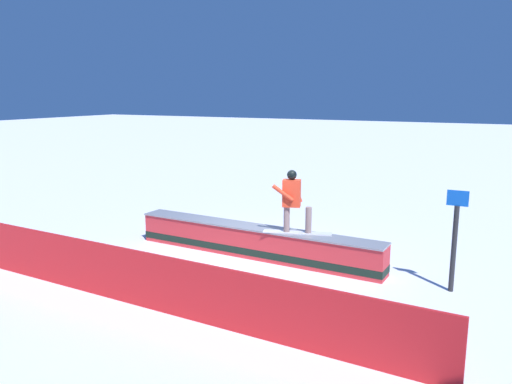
{
  "coord_description": "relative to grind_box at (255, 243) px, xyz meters",
  "views": [
    {
      "loc": [
        -5.36,
        10.37,
        3.89
      ],
      "look_at": [
        -0.56,
        1.02,
        1.82
      ],
      "focal_mm": 35.4,
      "sensor_mm": 36.0,
      "label": 1
    }
  ],
  "objects": [
    {
      "name": "snowboarder",
      "position": [
        -1.02,
        0.08,
        1.19
      ],
      "size": [
        1.58,
        0.71,
        1.45
      ],
      "color": "silver",
      "rests_on": "grind_box"
    },
    {
      "name": "safety_fence",
      "position": [
        0.0,
        3.56,
        0.19
      ],
      "size": [
        10.08,
        0.48,
        1.07
      ],
      "primitive_type": "cube",
      "rotation": [
        0.0,
        0.0,
        -0.04
      ],
      "color": "red",
      "rests_on": "ground_plane"
    },
    {
      "name": "grind_box",
      "position": [
        0.0,
        0.0,
        0.0
      ],
      "size": [
        6.41,
        0.88,
        0.75
      ],
      "color": "red",
      "rests_on": "ground_plane"
    },
    {
      "name": "ground_plane",
      "position": [
        0.0,
        0.0,
        -0.34
      ],
      "size": [
        120.0,
        120.0,
        0.0
      ],
      "primitive_type": "plane",
      "color": "white"
    },
    {
      "name": "trail_marker",
      "position": [
        -4.48,
        0.14,
        0.76
      ],
      "size": [
        0.4,
        0.1,
        2.05
      ],
      "color": "#262628",
      "rests_on": "ground_plane"
    }
  ]
}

